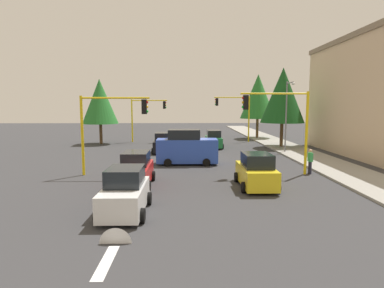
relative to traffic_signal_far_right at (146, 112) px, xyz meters
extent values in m
plane|color=#353538|center=(14.00, 5.66, -3.88)|extent=(120.00, 120.00, 0.00)
cube|color=gray|center=(9.00, 16.16, -3.80)|extent=(80.00, 4.00, 0.15)
cube|color=silver|center=(26.30, 2.66, -3.87)|extent=(2.20, 0.36, 0.01)
cone|color=silver|center=(25.00, 2.66, -3.87)|extent=(0.01, 1.10, 1.10)
cube|color=silver|center=(32.30, 2.66, -3.87)|extent=(2.20, 0.36, 0.01)
cone|color=silver|center=(31.00, 2.66, -3.87)|extent=(0.01, 1.10, 1.10)
cylinder|color=yellow|center=(0.00, -1.84, -1.15)|extent=(0.18, 0.18, 5.47)
cylinder|color=yellow|center=(0.00, 0.41, 1.44)|extent=(0.12, 4.50, 0.12)
cube|color=black|center=(0.00, 2.30, 0.86)|extent=(0.36, 0.32, 0.96)
sphere|color=red|center=(0.00, 2.48, 1.16)|extent=(0.18, 0.18, 0.18)
sphere|color=yellow|center=(0.00, 2.48, 0.86)|extent=(0.18, 0.18, 0.18)
sphere|color=green|center=(0.00, 2.48, 0.56)|extent=(0.18, 0.18, 0.18)
cylinder|color=yellow|center=(20.00, 13.16, -1.08)|extent=(0.18, 0.18, 5.59)
cylinder|color=yellow|center=(20.00, 10.91, 1.56)|extent=(0.12, 4.50, 0.12)
cube|color=black|center=(20.00, 9.02, 0.98)|extent=(0.36, 0.32, 0.96)
sphere|color=red|center=(20.00, 8.84, 1.28)|extent=(0.18, 0.18, 0.18)
sphere|color=yellow|center=(20.00, 8.84, 0.98)|extent=(0.18, 0.18, 0.18)
sphere|color=green|center=(20.00, 8.84, 0.68)|extent=(0.18, 0.18, 0.18)
cylinder|color=yellow|center=(0.00, 13.16, -0.95)|extent=(0.18, 0.18, 5.85)
cylinder|color=yellow|center=(0.00, 10.91, 1.82)|extent=(0.12, 4.50, 0.12)
cube|color=black|center=(0.00, 9.02, 1.24)|extent=(0.36, 0.32, 0.96)
sphere|color=red|center=(0.00, 8.84, 1.54)|extent=(0.18, 0.18, 0.18)
sphere|color=yellow|center=(0.00, 8.84, 1.24)|extent=(0.18, 0.18, 0.18)
sphere|color=green|center=(0.00, 8.84, 0.94)|extent=(0.18, 0.18, 0.18)
cylinder|color=yellow|center=(20.00, -1.84, -1.23)|extent=(0.18, 0.18, 5.30)
cylinder|color=yellow|center=(20.00, 0.41, 1.27)|extent=(0.12, 4.50, 0.12)
cube|color=black|center=(20.00, 2.30, 0.69)|extent=(0.36, 0.32, 0.96)
sphere|color=red|center=(20.00, 2.48, 0.99)|extent=(0.18, 0.18, 0.18)
sphere|color=yellow|center=(20.00, 2.48, 0.69)|extent=(0.18, 0.18, 0.18)
sphere|color=green|center=(20.00, 2.48, 0.39)|extent=(0.18, 0.18, 0.18)
cylinder|color=slate|center=(10.00, 14.86, -0.38)|extent=(0.14, 0.14, 7.00)
cylinder|color=slate|center=(10.90, 14.86, 2.92)|extent=(1.80, 0.10, 0.10)
ellipsoid|color=silver|center=(11.80, 14.86, 2.77)|extent=(0.56, 0.28, 0.20)
cylinder|color=brown|center=(2.00, -5.34, -2.54)|extent=(0.36, 0.36, 2.68)
cone|color=#28752D|center=(2.00, -5.34, 1.29)|extent=(4.30, 4.30, 5.37)
cylinder|color=brown|center=(-4.00, 15.16, -2.34)|extent=(0.36, 0.36, 3.07)
cone|color=#28752D|center=(-4.00, 15.16, 2.07)|extent=(4.92, 4.92, 6.15)
cylinder|color=brown|center=(6.00, 15.66, -2.38)|extent=(0.36, 0.36, 2.99)
cone|color=#19511E|center=(6.00, 15.66, 1.90)|extent=(4.78, 4.78, 5.98)
cube|color=blue|center=(16.00, 5.14, -2.79)|extent=(1.90, 4.80, 1.85)
cube|color=black|center=(16.00, 4.90, -1.48)|extent=(1.67, 2.50, 0.76)
cylinder|color=black|center=(14.99, 6.63, -3.58)|extent=(0.20, 0.60, 0.60)
cylinder|color=black|center=(17.01, 6.63, -3.58)|extent=(0.20, 0.60, 0.60)
cylinder|color=black|center=(14.99, 3.66, -3.58)|extent=(0.20, 0.60, 0.60)
cylinder|color=black|center=(17.01, 3.66, -3.58)|extent=(0.20, 0.60, 0.60)
cube|color=white|center=(27.85, 2.41, -3.19)|extent=(3.84, 1.68, 1.05)
cube|color=black|center=(27.66, 2.41, -2.28)|extent=(2.00, 1.48, 0.76)
cylinder|color=black|center=(29.05, 3.31, -3.58)|extent=(0.60, 0.20, 0.60)
cylinder|color=black|center=(29.05, 1.51, -3.58)|extent=(0.60, 0.20, 0.60)
cylinder|color=black|center=(26.66, 3.31, -3.58)|extent=(0.60, 0.20, 0.60)
cylinder|color=black|center=(26.66, 1.51, -3.58)|extent=(0.60, 0.20, 0.60)
cube|color=#1E7238|center=(5.81, 8.13, -3.19)|extent=(4.16, 1.62, 1.05)
cube|color=black|center=(6.02, 8.13, -2.28)|extent=(2.17, 1.43, 0.76)
cylinder|color=black|center=(4.52, 7.26, -3.58)|extent=(0.60, 0.20, 0.60)
cylinder|color=black|center=(4.52, 9.00, -3.58)|extent=(0.60, 0.20, 0.60)
cylinder|color=black|center=(7.10, 7.26, -3.58)|extent=(0.60, 0.20, 0.60)
cylinder|color=black|center=(7.10, 9.00, -3.58)|extent=(0.60, 0.20, 0.60)
cube|color=black|center=(9.47, 2.78, -3.19)|extent=(3.87, 1.74, 1.05)
cube|color=black|center=(9.28, 2.78, -2.28)|extent=(2.01, 1.53, 0.76)
cylinder|color=black|center=(10.67, 3.71, -3.58)|extent=(0.60, 0.20, 0.60)
cylinder|color=black|center=(10.67, 1.86, -3.58)|extent=(0.60, 0.20, 0.60)
cylinder|color=black|center=(8.27, 3.71, -3.58)|extent=(0.60, 0.20, 0.60)
cylinder|color=black|center=(8.27, 1.86, -3.58)|extent=(0.60, 0.20, 0.60)
cube|color=yellow|center=(23.44, 9.05, -3.19)|extent=(4.00, 1.74, 1.05)
cube|color=black|center=(23.64, 9.05, -2.28)|extent=(2.08, 1.53, 0.76)
cylinder|color=black|center=(22.19, 8.13, -3.58)|extent=(0.60, 0.20, 0.60)
cylinder|color=black|center=(22.19, 9.98, -3.58)|extent=(0.60, 0.20, 0.60)
cylinder|color=black|center=(24.68, 8.13, -3.58)|extent=(0.60, 0.20, 0.60)
cylinder|color=black|center=(24.68, 9.98, -3.58)|extent=(0.60, 0.20, 0.60)
cube|color=red|center=(22.99, 2.13, -3.19)|extent=(4.12, 1.65, 1.05)
cube|color=black|center=(22.78, 2.13, -2.28)|extent=(2.14, 1.45, 0.76)
cylinder|color=black|center=(24.26, 3.01, -3.58)|extent=(0.60, 0.20, 0.60)
cylinder|color=black|center=(24.26, 1.25, -3.58)|extent=(0.60, 0.20, 0.60)
cylinder|color=black|center=(21.71, 3.01, -3.58)|extent=(0.60, 0.20, 0.60)
cylinder|color=black|center=(21.71, 1.25, -3.58)|extent=(0.60, 0.20, 0.60)
cylinder|color=#262638|center=(19.96, 13.55, -3.45)|extent=(0.16, 0.16, 0.85)
cylinder|color=#262638|center=(19.76, 13.55, -3.45)|extent=(0.16, 0.16, 0.85)
cube|color=green|center=(19.86, 13.55, -2.73)|extent=(0.40, 0.24, 0.60)
sphere|color=tan|center=(19.86, 13.55, -2.29)|extent=(0.22, 0.22, 0.22)
camera|label=1|loc=(41.49, 5.05, 0.76)|focal=30.22mm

